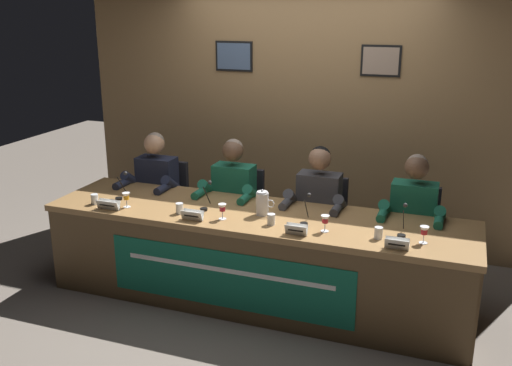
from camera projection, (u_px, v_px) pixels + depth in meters
The scene contains 28 objects.
ground_plane at pixel (256, 298), 4.78m from camera, with size 12.00×12.00×0.00m, color #70665B.
wall_back_panelled at pixel (305, 115), 5.65m from camera, with size 4.62×0.14×2.60m.
conference_table at pixel (251, 245), 4.52m from camera, with size 3.42×0.86×0.75m.
chair_far_left at pixel (165, 209), 5.59m from camera, with size 0.44×0.45×0.89m.
panelist_far_left at pixel (153, 188), 5.32m from camera, with size 0.51×0.48×1.22m.
nameplate_far_left at pixel (108, 205), 4.62m from camera, with size 0.20×0.06×0.08m.
juice_glass_far_left at pixel (126, 197), 4.66m from camera, with size 0.06×0.06×0.12m.
water_cup_far_left at pixel (95, 200), 4.75m from camera, with size 0.06×0.06×0.08m.
microphone_far_left at pixel (121, 190), 4.88m from camera, with size 0.06×0.17×0.22m.
chair_center_left at pixel (239, 219), 5.33m from camera, with size 0.44×0.45×0.89m.
panelist_center_left at pixel (231, 197), 5.07m from camera, with size 0.51×0.48×1.22m.
nameplate_center_left at pixel (192, 215), 4.39m from camera, with size 0.17×0.06×0.08m.
juice_glass_center_left at pixel (222, 209), 4.40m from camera, with size 0.06×0.06×0.12m.
water_cup_center_left at pixel (180, 209), 4.53m from camera, with size 0.06×0.06×0.08m.
microphone_center_left at pixel (206, 200), 4.62m from camera, with size 0.06×0.17×0.22m.
chair_center_right at pixel (321, 230), 5.07m from camera, with size 0.44×0.45×0.89m.
panelist_center_right at pixel (316, 207), 4.81m from camera, with size 0.51×0.48×1.22m.
nameplate_center_right at pixel (296, 230), 4.11m from camera, with size 0.16×0.06×0.08m.
juice_glass_center_right at pixel (325, 220), 4.16m from camera, with size 0.06×0.06×0.12m.
water_cup_center_right at pixel (271, 220), 4.30m from camera, with size 0.06×0.06×0.08m.
microphone_center_right at pixel (306, 214), 4.32m from camera, with size 0.06×0.17×0.22m.
chair_far_right at pixel (411, 242), 4.82m from camera, with size 0.44×0.45×0.89m.
panelist_far_right at pixel (412, 219), 4.56m from camera, with size 0.51×0.48×1.22m.
nameplate_far_right at pixel (397, 244), 3.86m from camera, with size 0.16×0.06×0.08m.
juice_glass_far_right at pixel (424, 232), 3.95m from camera, with size 0.06×0.06×0.12m.
water_cup_far_right at pixel (378, 233), 4.05m from camera, with size 0.06×0.06×0.08m.
microphone_far_right at pixel (403, 226), 4.09m from camera, with size 0.06×0.17×0.22m.
water_pitcher_central at pixel (262, 203), 4.49m from camera, with size 0.15×0.10×0.21m.
Camera 1 is at (1.47, -4.02, 2.33)m, focal length 40.15 mm.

